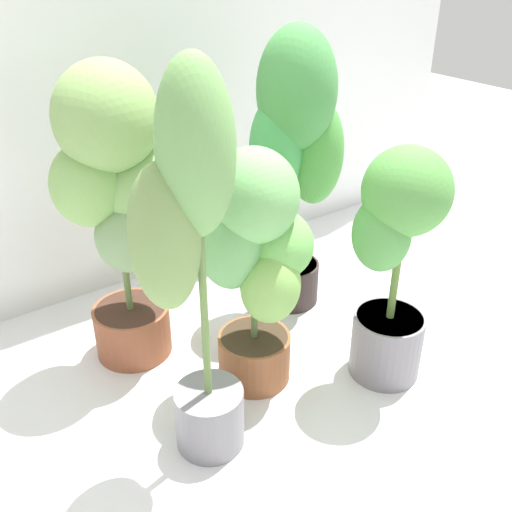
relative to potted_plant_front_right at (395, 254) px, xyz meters
name	(u,v)px	position (x,y,z in m)	size (l,w,h in m)	color
ground_plane	(278,386)	(-0.31, 0.13, -0.43)	(8.00, 8.00, 0.00)	silver
mylar_back_wall	(125,10)	(-0.31, 0.99, 0.57)	(3.20, 0.01, 2.00)	silver
potted_plant_front_right	(395,254)	(0.00, 0.00, 0.00)	(0.28, 0.25, 0.74)	gray
potted_plant_front_left	(190,253)	(-0.62, 0.07, 0.17)	(0.30, 0.25, 1.03)	gray
potted_plant_center	(256,256)	(-0.34, 0.21, 0.01)	(0.35, 0.30, 0.75)	brown
potted_plant_back_left	(119,194)	(-0.58, 0.55, 0.14)	(0.45, 0.36, 0.95)	#955033
potted_plant_back_right	(296,143)	(0.03, 0.49, 0.19)	(0.40, 0.35, 0.99)	#312524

